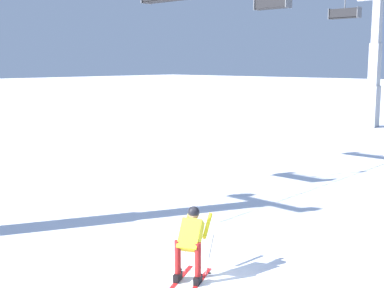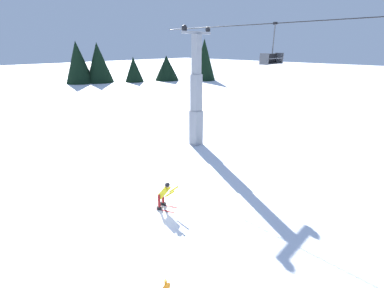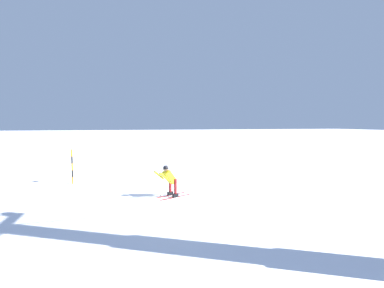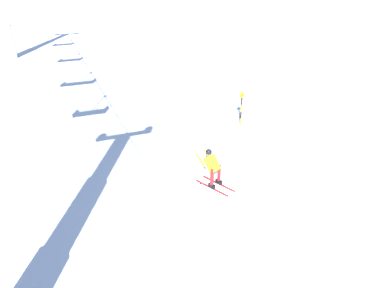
{
  "view_description": "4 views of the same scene",
  "coord_description": "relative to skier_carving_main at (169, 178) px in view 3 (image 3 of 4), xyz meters",
  "views": [
    {
      "loc": [
        -6.82,
        -6.58,
        4.41
      ],
      "look_at": [
        1.05,
        0.69,
        2.71
      ],
      "focal_mm": 47.98,
      "sensor_mm": 36.0,
      "label": 1
    },
    {
      "loc": [
        9.56,
        -7.08,
        7.74
      ],
      "look_at": [
        0.65,
        2.05,
        3.03
      ],
      "focal_mm": 24.88,
      "sensor_mm": 36.0,
      "label": 2
    },
    {
      "loc": [
        2.42,
        11.98,
        3.38
      ],
      "look_at": [
        -0.02,
        2.37,
        2.61
      ],
      "focal_mm": 24.55,
      "sensor_mm": 36.0,
      "label": 3
    },
    {
      "loc": [
        -10.63,
        5.62,
        7.89
      ],
      "look_at": [
        -0.66,
        1.54,
        2.57
      ],
      "focal_mm": 34.23,
      "sensor_mm": 36.0,
      "label": 4
    }
  ],
  "objects": [
    {
      "name": "ground_plane",
      "position": [
        -0.52,
        -0.23,
        -0.87
      ],
      "size": [
        260.0,
        260.0,
        0.0
      ],
      "primitive_type": "plane",
      "color": "white"
    },
    {
      "name": "trail_marker_pole",
      "position": [
        4.83,
        -3.98,
        0.18
      ],
      "size": [
        0.07,
        0.28,
        1.94
      ],
      "color": "orange",
      "rests_on": "ground_plane"
    },
    {
      "name": "skier_carving_main",
      "position": [
        0.0,
        0.0,
        0.0
      ],
      "size": [
        1.81,
        1.25,
        1.65
      ],
      "color": "red",
      "rests_on": "ground_plane"
    }
  ]
}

